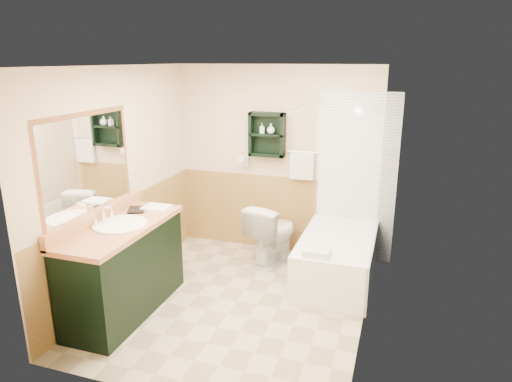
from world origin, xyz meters
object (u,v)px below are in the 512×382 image
object	(u,v)px
bathtub	(337,258)
toilet	(273,233)
wall_shelf	(267,135)
soap_bottle_a	(262,131)
vanity_book	(127,201)
hair_dryer	(245,160)
vanity	(124,269)
soap_bottle_b	(271,130)

from	to	relation	value
bathtub	toilet	world-z (taller)	toilet
wall_shelf	soap_bottle_a	bearing A→B (deg)	-175.43
bathtub	vanity_book	distance (m)	2.42
hair_dryer	vanity	size ratio (longest dim) A/B	0.16
soap_bottle_a	toilet	bearing A→B (deg)	-52.90
vanity_book	wall_shelf	bearing A→B (deg)	30.31
vanity	hair_dryer	bearing A→B (deg)	72.94
bathtub	wall_shelf	bearing A→B (deg)	150.99
vanity_book	soap_bottle_b	xyz separation A→B (m)	(1.11, 1.52, 0.58)
bathtub	toilet	bearing A→B (deg)	164.32
hair_dryer	toilet	bearing A→B (deg)	-36.39
hair_dryer	bathtub	world-z (taller)	hair_dryer
hair_dryer	bathtub	bearing A→B (deg)	-24.13
vanity_book	soap_bottle_a	distance (m)	1.90
hair_dryer	toilet	size ratio (longest dim) A/B	0.31
vanity_book	soap_bottle_b	bearing A→B (deg)	28.87
hair_dryer	vanity_book	size ratio (longest dim) A/B	1.04
vanity	soap_bottle_a	world-z (taller)	soap_bottle_a
hair_dryer	vanity_book	distance (m)	1.73
wall_shelf	soap_bottle_b	distance (m)	0.08
soap_bottle_a	soap_bottle_b	size ratio (longest dim) A/B	0.97
toilet	vanity_book	distance (m)	1.85
wall_shelf	toilet	size ratio (longest dim) A/B	0.71
hair_dryer	wall_shelf	bearing A→B (deg)	-4.76
wall_shelf	bathtub	bearing A→B (deg)	-29.01
wall_shelf	soap_bottle_b	bearing A→B (deg)	-5.27
wall_shelf	hair_dryer	size ratio (longest dim) A/B	2.29
toilet	soap_bottle_b	distance (m)	1.29
hair_dryer	soap_bottle_a	xyz separation A→B (m)	(0.24, -0.03, 0.39)
vanity	bathtub	bearing A→B (deg)	35.01
soap_bottle_a	soap_bottle_b	xyz separation A→B (m)	(0.12, 0.00, 0.02)
vanity	bathtub	size ratio (longest dim) A/B	0.97
toilet	vanity_book	size ratio (longest dim) A/B	3.32
soap_bottle_b	bathtub	bearing A→B (deg)	-30.13
vanity	vanity_book	bearing A→B (deg)	112.95
toilet	soap_bottle_a	world-z (taller)	soap_bottle_a
bathtub	vanity_book	xyz separation A→B (m)	(-2.08, -0.96, 0.77)
vanity_book	bathtub	bearing A→B (deg)	-0.25
toilet	vanity	bearing A→B (deg)	71.56
hair_dryer	toilet	distance (m)	1.02
wall_shelf	hair_dryer	distance (m)	0.46
wall_shelf	soap_bottle_b	xyz separation A→B (m)	(0.05, -0.01, 0.06)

